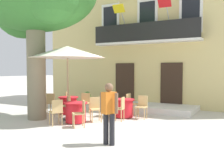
{
  "coord_description": "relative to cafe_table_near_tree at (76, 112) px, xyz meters",
  "views": [
    {
      "loc": [
        4.55,
        -7.77,
        1.95
      ],
      "look_at": [
        -1.18,
        2.44,
        1.3
      ],
      "focal_mm": 41.62,
      "sensor_mm": 36.0,
      "label": 1
    }
  ],
  "objects": [
    {
      "name": "cafe_chair_middle_3",
      "position": [
        -1.01,
        0.74,
        0.14
      ],
      "size": [
        0.54,
        0.54,
        0.91
      ],
      "color": "tan",
      "rests_on": "ground"
    },
    {
      "name": "cafe_chair_near_tree_2",
      "position": [
        0.58,
        -0.48,
        0.14
      ],
      "size": [
        0.57,
        0.57,
        0.91
      ],
      "color": "tan",
      "rests_on": "ground"
    },
    {
      "name": "ground_planter_left",
      "position": [
        -2.34,
        4.12,
        0.03
      ],
      "size": [
        0.38,
        0.38,
        0.76
      ],
      "color": "#47423D",
      "rests_on": "ground"
    },
    {
      "name": "pedestrian_near_entrance",
      "position": [
        2.44,
        -1.8,
        0.51
      ],
      "size": [
        0.53,
        0.4,
        1.61
      ],
      "color": "#232328",
      "rests_on": "ground"
    },
    {
      "name": "cafe_chair_front_2",
      "position": [
        1.0,
        2.57,
        0.14
      ],
      "size": [
        0.41,
        0.41,
        0.91
      ],
      "color": "tan",
      "rests_on": "ground"
    },
    {
      "name": "cafe_chair_near_tree_3",
      "position": [
        0.48,
        0.58,
        0.14
      ],
      "size": [
        0.57,
        0.57,
        0.91
      ],
      "color": "tan",
      "rests_on": "ground"
    },
    {
      "name": "ground_plane",
      "position": [
        1.21,
        0.22,
        -0.39
      ],
      "size": [
        120.0,
        120.0,
        0.0
      ],
      "primitive_type": "plane",
      "color": "beige"
    },
    {
      "name": "building_facade",
      "position": [
        0.72,
        7.21,
        3.36
      ],
      "size": [
        13.0,
        5.09,
        7.5
      ],
      "color": "#DBC67F",
      "rests_on": "ground"
    },
    {
      "name": "cafe_table_middle",
      "position": [
        -1.44,
        1.36,
        0.0
      ],
      "size": [
        0.86,
        0.86,
        0.76
      ],
      "color": "red",
      "rests_on": "ground"
    },
    {
      "name": "cafe_chair_middle_2",
      "position": [
        -2.13,
        1.06,
        0.14
      ],
      "size": [
        0.5,
        0.5,
        0.91
      ],
      "color": "tan",
      "rests_on": "ground"
    },
    {
      "name": "cafe_chair_front_1",
      "position": [
        1.79,
        1.97,
        0.14
      ],
      "size": [
        0.44,
        0.44,
        0.91
      ],
      "color": "tan",
      "rests_on": "ground"
    },
    {
      "name": "cafe_chair_middle_0",
      "position": [
        -0.83,
        1.81,
        0.14
      ],
      "size": [
        0.55,
        0.55,
        0.91
      ],
      "color": "tan",
      "rests_on": "ground"
    },
    {
      "name": "cafe_table_near_tree",
      "position": [
        0.0,
        0.0,
        0.0
      ],
      "size": [
        0.86,
        0.86,
        0.76
      ],
      "color": "red",
      "rests_on": "ground"
    },
    {
      "name": "entrance_step_platform",
      "position": [
        0.72,
        4.21,
        -0.27
      ],
      "size": [
        5.41,
        2.01,
        0.25
      ],
      "primitive_type": "cube",
      "color": "silver",
      "rests_on": "ground"
    },
    {
      "name": "cafe_table_front",
      "position": [
        1.05,
        1.82,
        0.0
      ],
      "size": [
        0.86,
        0.86,
        0.76
      ],
      "color": "red",
      "rests_on": "ground"
    },
    {
      "name": "cafe_chair_middle_1",
      "position": [
        -1.89,
        1.96,
        0.14
      ],
      "size": [
        0.55,
        0.55,
        0.91
      ],
      "color": "tan",
      "rests_on": "ground"
    },
    {
      "name": "cafe_chair_front_3",
      "position": [
        0.31,
        1.69,
        0.14
      ],
      "size": [
        0.43,
        0.43,
        0.91
      ],
      "color": "tan",
      "rests_on": "ground"
    },
    {
      "name": "cafe_chair_front_0",
      "position": [
        1.26,
        1.1,
        0.14
      ],
      "size": [
        0.47,
        0.47,
        0.91
      ],
      "color": "tan",
      "rests_on": "ground"
    },
    {
      "name": "cafe_umbrella",
      "position": [
        -0.59,
        0.29,
        2.22
      ],
      "size": [
        2.9,
        2.9,
        2.85
      ],
      "color": "#997A56",
      "rests_on": "ground"
    },
    {
      "name": "cafe_chair_near_tree_1",
      "position": [
        -0.31,
        -0.69,
        0.14
      ],
      "size": [
        0.55,
        0.55,
        0.91
      ],
      "color": "tan",
      "rests_on": "ground"
    },
    {
      "name": "cafe_chair_near_tree_0",
      "position": [
        -0.59,
        0.46,
        0.14
      ],
      "size": [
        0.57,
        0.57,
        0.91
      ],
      "color": "tan",
      "rests_on": "ground"
    }
  ]
}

